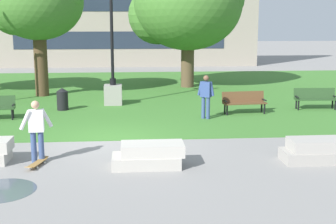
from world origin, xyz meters
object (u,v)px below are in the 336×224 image
(trash_bin, at_px, (62,99))
(lamp_post_right, at_px, (113,81))
(park_bench_near_right, at_px, (244,101))
(person_skateboarder, at_px, (36,128))
(park_bench_far_left, at_px, (315,97))
(concrete_block_left, at_px, (149,155))
(concrete_block_right, at_px, (317,151))
(skateboard, at_px, (37,163))
(person_bystander_near_lawn, at_px, (206,94))

(trash_bin, bearing_deg, lamp_post_right, 29.20)
(trash_bin, bearing_deg, park_bench_near_right, -10.22)
(person_skateboarder, bearing_deg, trash_bin, 92.76)
(park_bench_far_left, distance_m, lamp_post_right, 8.99)
(concrete_block_left, relative_size, concrete_block_right, 1.03)
(concrete_block_left, bearing_deg, lamp_post_right, 97.63)
(person_skateboarder, xyz_separation_m, trash_bin, (-0.36, 7.51, -0.46))
(skateboard, relative_size, park_bench_far_left, 0.57)
(concrete_block_left, bearing_deg, person_skateboarder, 167.81)
(concrete_block_right, bearing_deg, person_skateboarder, 175.76)
(person_skateboarder, height_order, skateboard, person_skateboarder)
(park_bench_near_right, distance_m, park_bench_far_left, 3.39)
(concrete_block_left, height_order, park_bench_near_right, park_bench_near_right)
(concrete_block_right, height_order, lamp_post_right, lamp_post_right)
(concrete_block_left, xyz_separation_m, person_bystander_near_lawn, (2.47, 5.88, 0.68))
(skateboard, bearing_deg, person_skateboarder, 96.05)
(skateboard, xyz_separation_m, trash_bin, (-0.40, 7.87, 0.42))
(skateboard, distance_m, park_bench_near_right, 9.71)
(lamp_post_right, bearing_deg, trash_bin, -150.80)
(park_bench_far_left, bearing_deg, person_bystander_near_lawn, -162.27)
(concrete_block_right, xyz_separation_m, lamp_post_right, (-5.87, 9.26, 0.81))
(park_bench_far_left, relative_size, trash_bin, 1.90)
(concrete_block_left, relative_size, trash_bin, 1.98)
(lamp_post_right, xyz_separation_m, trash_bin, (-2.13, -1.19, -0.62))
(park_bench_near_right, bearing_deg, person_skateboarder, -139.65)
(park_bench_near_right, height_order, lamp_post_right, lamp_post_right)
(person_skateboarder, distance_m, park_bench_far_left, 12.58)
(concrete_block_right, xyz_separation_m, trash_bin, (-8.00, 8.07, 0.20))
(concrete_block_right, distance_m, skateboard, 7.61)
(person_skateboarder, bearing_deg, concrete_block_right, -4.24)
(skateboard, distance_m, trash_bin, 7.89)
(person_skateboarder, height_order, park_bench_far_left, person_skateboarder)
(concrete_block_right, xyz_separation_m, skateboard, (-7.60, 0.20, -0.22))
(person_skateboarder, xyz_separation_m, person_bystander_near_lawn, (5.48, 5.23, 0.02))
(park_bench_near_right, xyz_separation_m, trash_bin, (-7.59, 1.37, -0.04))
(skateboard, xyz_separation_m, park_bench_far_left, (10.51, 7.21, 0.45))
(person_bystander_near_lawn, bearing_deg, skateboard, -134.23)
(concrete_block_left, height_order, person_skateboarder, person_skateboarder)
(person_bystander_near_lawn, bearing_deg, concrete_block_left, -112.74)
(concrete_block_left, distance_m, lamp_post_right, 9.47)
(park_bench_near_right, relative_size, trash_bin, 1.92)
(concrete_block_right, relative_size, park_bench_near_right, 1.00)
(lamp_post_right, distance_m, person_bystander_near_lawn, 5.09)
(park_bench_near_right, xyz_separation_m, person_bystander_near_lawn, (-1.75, -0.91, 0.45))
(person_skateboarder, relative_size, trash_bin, 1.78)
(skateboard, height_order, park_bench_far_left, park_bench_far_left)
(concrete_block_left, xyz_separation_m, park_bench_near_right, (4.21, 6.79, 0.23))
(person_skateboarder, relative_size, person_bystander_near_lawn, 1.00)
(park_bench_far_left, height_order, person_bystander_near_lawn, person_bystander_near_lawn)
(concrete_block_left, height_order, trash_bin, trash_bin)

